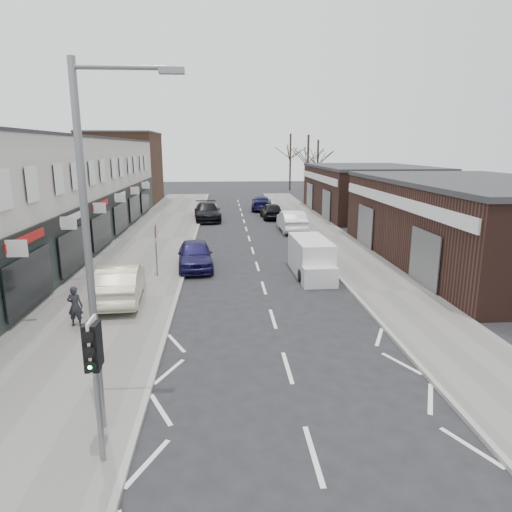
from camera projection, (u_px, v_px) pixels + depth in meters
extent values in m
plane|color=black|center=(298.00, 404.00, 11.69)|extent=(160.00, 160.00, 0.00)
cube|color=slate|center=(155.00, 239.00, 32.55)|extent=(5.50, 64.00, 0.12)
cube|color=slate|center=(327.00, 237.00, 33.43)|extent=(3.50, 64.00, 0.12)
cube|color=beige|center=(38.00, 194.00, 28.85)|extent=(8.00, 41.00, 7.10)
cube|color=#4D3121|center=(123.00, 169.00, 53.49)|extent=(8.00, 10.00, 8.00)
cube|color=#351E18|center=(479.00, 224.00, 25.64)|extent=(10.00, 18.00, 4.50)
cube|color=#351E18|center=(368.00, 191.00, 45.05)|extent=(10.00, 16.00, 4.50)
cylinder|color=slate|center=(98.00, 394.00, 9.07)|extent=(0.12, 0.12, 3.00)
cube|color=silver|center=(93.00, 346.00, 8.83)|extent=(0.05, 0.55, 1.10)
cube|color=black|center=(91.00, 348.00, 8.71)|extent=(0.28, 0.22, 0.95)
sphere|color=#0CE533|center=(91.00, 366.00, 8.66)|extent=(0.18, 0.18, 0.18)
cube|color=black|center=(95.00, 343.00, 8.94)|extent=(0.26, 0.20, 0.90)
cylinder|color=slate|center=(89.00, 259.00, 9.63)|extent=(0.16, 0.16, 8.00)
cylinder|color=slate|center=(119.00, 67.00, 8.82)|extent=(1.80, 0.10, 0.10)
cube|color=slate|center=(172.00, 71.00, 8.90)|extent=(0.50, 0.22, 0.12)
cylinder|color=slate|center=(156.00, 252.00, 22.66)|extent=(0.07, 0.07, 2.50)
cube|color=white|center=(157.00, 240.00, 22.52)|extent=(0.04, 0.45, 0.25)
cube|color=white|center=(311.00, 256.00, 23.63)|extent=(1.79, 4.10, 1.85)
cube|color=white|center=(320.00, 277.00, 21.43)|extent=(1.65, 0.75, 0.97)
cylinder|color=black|center=(301.00, 275.00, 22.34)|extent=(0.19, 0.62, 0.62)
cylinder|color=black|center=(331.00, 275.00, 22.45)|extent=(0.19, 0.62, 0.62)
cylinder|color=black|center=(292.00, 261.00, 25.10)|extent=(0.19, 0.62, 0.62)
cylinder|color=black|center=(319.00, 261.00, 25.20)|extent=(0.19, 0.62, 0.62)
imported|color=beige|center=(120.00, 282.00, 19.11)|extent=(2.08, 4.91, 1.58)
imported|color=black|center=(75.00, 306.00, 16.35)|extent=(0.57, 0.40, 1.50)
imported|color=#181544|center=(195.00, 255.00, 24.68)|extent=(2.18, 4.64, 1.53)
imported|color=black|center=(207.00, 212.00, 41.06)|extent=(2.71, 5.70, 1.60)
imported|color=#BBB595|center=(207.00, 209.00, 44.20)|extent=(2.20, 4.61, 1.27)
imported|color=silver|center=(292.00, 221.00, 35.71)|extent=(1.83, 5.04, 1.65)
imported|color=black|center=(271.00, 211.00, 42.15)|extent=(1.92, 4.44, 1.49)
imported|color=#121238|center=(261.00, 203.00, 47.97)|extent=(2.53, 5.23, 1.47)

